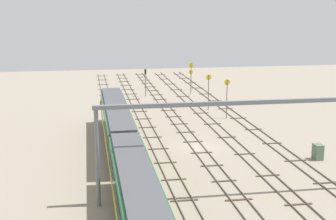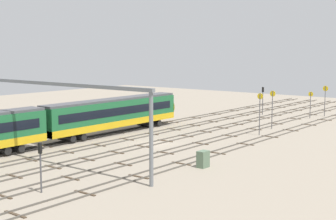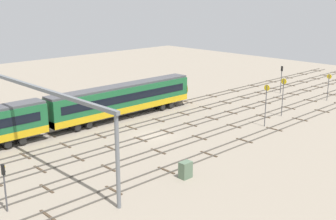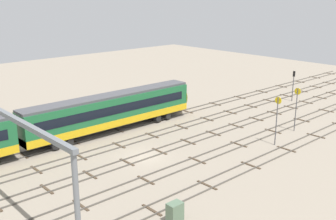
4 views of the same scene
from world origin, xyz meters
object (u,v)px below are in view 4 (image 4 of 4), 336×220
(relay_cabinet, at_px, (175,213))
(speed_sign_distant_end, at_px, (296,104))
(speed_sign_mid_trackside, at_px, (277,115))
(signal_light_trackside_approach, at_px, (293,82))

(relay_cabinet, bearing_deg, speed_sign_distant_end, 11.77)
(speed_sign_mid_trackside, height_order, speed_sign_distant_end, speed_sign_mid_trackside)
(signal_light_trackside_approach, bearing_deg, relay_cabinet, -160.67)
(speed_sign_mid_trackside, relative_size, signal_light_trackside_approach, 1.16)
(speed_sign_mid_trackside, xyz_separation_m, relay_cabinet, (-20.25, -4.33, -2.81))
(speed_sign_distant_end, relative_size, relay_cabinet, 3.37)
(speed_sign_distant_end, distance_m, relay_cabinet, 27.17)
(relay_cabinet, bearing_deg, signal_light_trackside_approach, 19.33)
(signal_light_trackside_approach, bearing_deg, speed_sign_distant_end, -147.67)
(speed_sign_mid_trackside, xyz_separation_m, speed_sign_distant_end, (6.21, 1.18, -0.04))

